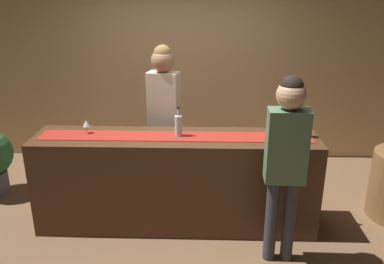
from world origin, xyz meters
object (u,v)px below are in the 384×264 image
object	(u,v)px
customer_sipping	(286,152)
bartender	(164,106)
wine_bottle_amber	(306,126)
wine_bottle_clear	(178,125)
wine_glass_near_customer	(286,125)
wine_glass_mid_counter	(86,124)

from	to	relation	value
customer_sipping	bartender	bearing A→B (deg)	136.32
bartender	customer_sipping	bearing A→B (deg)	147.38
bartender	customer_sipping	xyz separation A→B (m)	(1.14, -1.15, -0.06)
wine_bottle_amber	customer_sipping	world-z (taller)	customer_sipping
wine_bottle_clear	bartender	distance (m)	0.60
wine_glass_near_customer	bartender	size ratio (longest dim) A/B	0.08
customer_sipping	wine_glass_mid_counter	bearing A→B (deg)	163.07
wine_glass_mid_counter	customer_sipping	bearing A→B (deg)	-18.30
wine_bottle_amber	customer_sipping	size ratio (longest dim) A/B	0.18
wine_glass_mid_counter	wine_bottle_amber	bearing A→B (deg)	-0.66
bartender	wine_bottle_clear	bearing A→B (deg)	121.79
wine_bottle_clear	customer_sipping	bearing A→B (deg)	-31.53
wine_bottle_clear	wine_glass_mid_counter	distance (m)	0.93
wine_glass_near_customer	wine_glass_mid_counter	distance (m)	1.99
wine_glass_near_customer	customer_sipping	world-z (taller)	customer_sipping
wine_bottle_clear	wine_bottle_amber	world-z (taller)	same
wine_bottle_clear	bartender	bearing A→B (deg)	109.35
bartender	wine_glass_mid_counter	bearing A→B (deg)	48.20
wine_bottle_clear	customer_sipping	distance (m)	1.11
wine_bottle_clear	wine_glass_near_customer	xyz separation A→B (m)	(1.06, 0.05, -0.01)
wine_bottle_amber	wine_glass_mid_counter	size ratio (longest dim) A/B	2.10
wine_bottle_clear	wine_glass_mid_counter	xyz separation A→B (m)	(-0.93, 0.04, -0.01)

